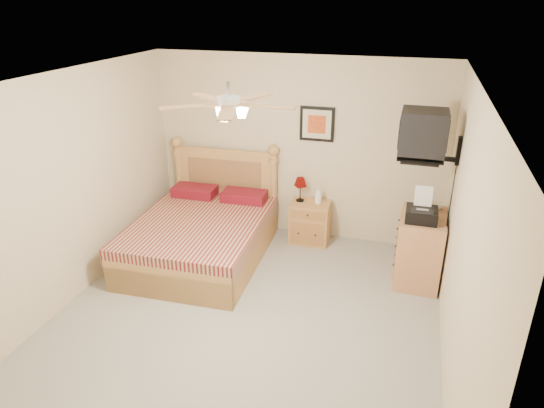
{
  "coord_description": "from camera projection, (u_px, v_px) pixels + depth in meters",
  "views": [
    {
      "loc": [
        1.49,
        -3.95,
        3.21
      ],
      "look_at": [
        0.05,
        0.9,
        1.0
      ],
      "focal_mm": 32.0,
      "sensor_mm": 36.0,
      "label": 1
    }
  ],
  "objects": [
    {
      "name": "wall_front",
      "position": [
        100.0,
        380.0,
        2.66
      ],
      "size": [
        4.0,
        0.04,
        2.5
      ],
      "primitive_type": "cube",
      "color": "beige",
      "rests_on": "ground"
    },
    {
      "name": "magazine_upper",
      "position": [
        423.0,
        204.0,
        5.8
      ],
      "size": [
        0.22,
        0.28,
        0.02
      ],
      "primitive_type": "imported",
      "rotation": [
        0.0,
        0.0,
        -0.1
      ],
      "color": "tan",
      "rests_on": "magazine_lower"
    },
    {
      "name": "lotion_bottle",
      "position": [
        318.0,
        195.0,
        6.54
      ],
      "size": [
        0.12,
        0.12,
        0.24
      ],
      "primitive_type": "imported",
      "rotation": [
        0.0,
        0.0,
        0.36
      ],
      "color": "white",
      "rests_on": "nightstand"
    },
    {
      "name": "wall_left",
      "position": [
        64.0,
        193.0,
        5.16
      ],
      "size": [
        0.04,
        4.5,
        2.5
      ],
      "primitive_type": "cube",
      "color": "beige",
      "rests_on": "ground"
    },
    {
      "name": "framed_picture",
      "position": [
        317.0,
        124.0,
        6.38
      ],
      "size": [
        0.46,
        0.04,
        0.46
      ],
      "primitive_type": "cube",
      "color": "black",
      "rests_on": "wall_back"
    },
    {
      "name": "bed",
      "position": [
        199.0,
        213.0,
        6.12
      ],
      "size": [
        1.63,
        2.09,
        1.32
      ],
      "primitive_type": null,
      "rotation": [
        0.0,
        0.0,
        0.04
      ],
      "color": "#B68746",
      "rests_on": "ground"
    },
    {
      "name": "floor",
      "position": [
        244.0,
        322.0,
        5.14
      ],
      "size": [
        4.5,
        4.5,
        0.0
      ],
      "primitive_type": "plane",
      "color": "gray",
      "rests_on": "ground"
    },
    {
      "name": "dresser",
      "position": [
        420.0,
        248.0,
        5.74
      ],
      "size": [
        0.52,
        0.73,
        0.85
      ],
      "primitive_type": "cube",
      "rotation": [
        0.0,
        0.0,
        -0.02
      ],
      "color": "#C57E51",
      "rests_on": "ground"
    },
    {
      "name": "wall_tv",
      "position": [
        438.0,
        136.0,
        5.13
      ],
      "size": [
        0.56,
        0.46,
        0.58
      ],
      "primitive_type": null,
      "color": "black",
      "rests_on": "wall_right"
    },
    {
      "name": "nightstand",
      "position": [
        310.0,
        222.0,
        6.72
      ],
      "size": [
        0.54,
        0.41,
        0.58
      ],
      "primitive_type": "cube",
      "rotation": [
        0.0,
        0.0,
        0.03
      ],
      "color": "#C67B43",
      "rests_on": "ground"
    },
    {
      "name": "fax_machine",
      "position": [
        423.0,
        205.0,
        5.39
      ],
      "size": [
        0.35,
        0.37,
        0.37
      ],
      "primitive_type": null,
      "rotation": [
        0.0,
        0.0,
        0.01
      ],
      "color": "black",
      "rests_on": "dresser"
    },
    {
      "name": "table_lamp",
      "position": [
        300.0,
        189.0,
        6.61
      ],
      "size": [
        0.2,
        0.2,
        0.34
      ],
      "primitive_type": null,
      "rotation": [
        0.0,
        0.0,
        -0.09
      ],
      "color": "#570604",
      "rests_on": "nightstand"
    },
    {
      "name": "ceiling",
      "position": [
        237.0,
        83.0,
        4.14
      ],
      "size": [
        4.0,
        4.5,
        0.04
      ],
      "primitive_type": "cube",
      "color": "white",
      "rests_on": "ground"
    },
    {
      "name": "ceiling_fan",
      "position": [
        229.0,
        104.0,
        4.02
      ],
      "size": [
        1.14,
        1.14,
        0.28
      ],
      "primitive_type": null,
      "color": "white",
      "rests_on": "ceiling"
    },
    {
      "name": "wall_back",
      "position": [
        297.0,
        149.0,
        6.62
      ],
      "size": [
        4.0,
        0.04,
        2.5
      ],
      "primitive_type": "cube",
      "color": "beige",
      "rests_on": "ground"
    },
    {
      "name": "magazine_lower",
      "position": [
        424.0,
        205.0,
        5.82
      ],
      "size": [
        0.27,
        0.31,
        0.02
      ],
      "primitive_type": "imported",
      "rotation": [
        0.0,
        0.0,
        0.34
      ],
      "color": "#AAA189",
      "rests_on": "dresser"
    },
    {
      "name": "wall_right",
      "position": [
        462.0,
        244.0,
        4.12
      ],
      "size": [
        0.04,
        4.5,
        2.5
      ],
      "primitive_type": "cube",
      "color": "beige",
      "rests_on": "ground"
    }
  ]
}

